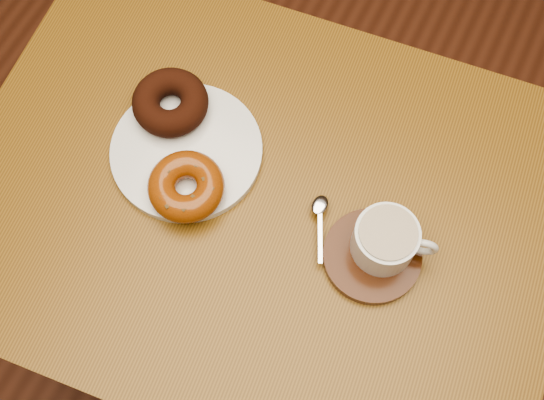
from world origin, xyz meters
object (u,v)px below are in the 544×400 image
at_px(cafe_table, 261,231).
at_px(saucer, 372,256).
at_px(donut_plate, 187,151).
at_px(coffee_cup, 386,240).

bearing_deg(cafe_table, saucer, -8.27).
distance_m(cafe_table, donut_plate, 0.18).
relative_size(cafe_table, saucer, 6.90).
height_order(cafe_table, saucer, saucer).
bearing_deg(saucer, cafe_table, 177.03).
bearing_deg(donut_plate, coffee_cup, -2.45).
bearing_deg(cafe_table, coffee_cup, -3.34).
bearing_deg(coffee_cup, donut_plate, 163.71).
bearing_deg(coffee_cup, cafe_table, 168.11).
relative_size(donut_plate, saucer, 1.64).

